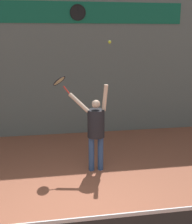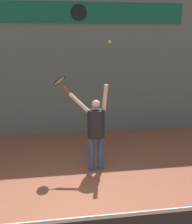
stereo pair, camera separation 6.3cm
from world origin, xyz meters
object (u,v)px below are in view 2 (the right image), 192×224
at_px(scoreboard_clock, 79,12).
at_px(tennis_ball, 110,42).
at_px(tennis_player, 96,127).
at_px(tennis_racket, 60,82).

relative_size(scoreboard_clock, tennis_ball, 7.16).
bearing_deg(tennis_ball, tennis_player, 161.85).
bearing_deg(tennis_player, tennis_ball, -18.15).
bearing_deg(tennis_racket, tennis_player, -30.91).
height_order(tennis_player, tennis_ball, tennis_ball).
height_order(scoreboard_clock, tennis_ball, scoreboard_clock).
distance_m(tennis_racket, tennis_ball, 1.48).
xyz_separation_m(tennis_racket, tennis_ball, (1.04, -0.55, 0.89)).
xyz_separation_m(tennis_player, tennis_ball, (0.28, -0.09, 1.89)).
bearing_deg(scoreboard_clock, tennis_racket, -106.78).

